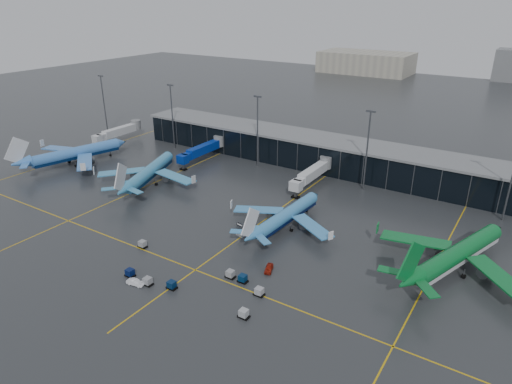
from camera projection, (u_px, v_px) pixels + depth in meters
The scene contains 13 objects.
ground at pixel (203, 232), 119.12m from camera, with size 600.00×600.00×0.00m, color #282B2D.
terminal_pier at pixel (310, 150), 164.82m from camera, with size 142.00×17.00×10.70m.
jet_bridges at pixel (202, 150), 167.91m from camera, with size 94.00×27.50×7.20m.
flood_masts at pixel (309, 138), 149.75m from camera, with size 203.00×0.50×25.50m.
taxi_lines at pixel (257, 226), 122.33m from camera, with size 220.00×120.00×0.02m.
airliner_klm_west at pixel (76, 146), 164.86m from camera, with size 38.16×43.46×13.35m, color #4181D7, non-canonical shape.
airliner_arkefly at pixel (149, 165), 148.12m from camera, with size 35.77×40.74×12.52m, color #3B91C3, non-canonical shape.
airliner_klm_near at pixel (288, 208), 119.76m from camera, with size 31.81×36.22×11.13m, color #3E8DCE, non-canonical shape.
airliner_aer_lingus at pixel (461, 244), 100.33m from camera, with size 37.63×42.86×13.17m, color #0C6C2E, non-canonical shape.
baggage_carts at pixel (194, 279), 97.89m from camera, with size 37.99×13.34×1.70m.
mobile_airstair at pixel (243, 232), 117.52m from camera, with size 2.81×3.58×3.45m.
service_van_red at pixel (269, 268), 101.96m from camera, with size 1.60×3.97×1.35m, color #971A0B.
service_van_white at pixel (135, 282), 97.02m from camera, with size 1.38×3.95×1.30m, color white.
Camera 1 is at (68.77, -80.89, 56.76)m, focal length 32.00 mm.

